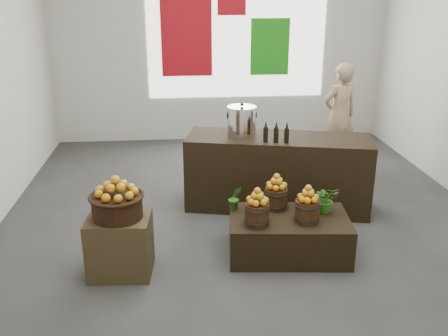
{
  "coord_description": "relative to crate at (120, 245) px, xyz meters",
  "views": [
    {
      "loc": [
        -0.79,
        -5.62,
        2.71
      ],
      "look_at": [
        -0.3,
        -0.4,
        0.81
      ],
      "focal_mm": 40.0,
      "sensor_mm": 36.0,
      "label": 1
    }
  ],
  "objects": [
    {
      "name": "oil_cruets",
      "position": [
        1.81,
        1.22,
        0.77
      ],
      "size": [
        0.26,
        0.12,
        0.26
      ],
      "primitive_type": null,
      "rotation": [
        0.0,
        0.0,
        -0.23
      ],
      "color": "black",
      "rests_on": "counter"
    },
    {
      "name": "apples_in_basket",
      "position": [
        0.0,
        0.0,
        0.63
      ],
      "size": [
        0.38,
        0.38,
        0.2
      ],
      "primitive_type": null,
      "color": "#9A0804",
      "rests_on": "wicker_basket"
    },
    {
      "name": "wicker_basket",
      "position": [
        0.0,
        0.0,
        0.42
      ],
      "size": [
        0.49,
        0.49,
        0.22
      ],
      "primitive_type": "cylinder",
      "color": "black",
      "rests_on": "crate"
    },
    {
      "name": "herb_garnish_right",
      "position": [
        2.16,
        0.3,
        0.28
      ],
      "size": [
        0.28,
        0.24,
        0.3
      ],
      "primitive_type": "imported",
      "rotation": [
        0.0,
        0.0,
        0.04
      ],
      "color": "#245B13",
      "rests_on": "display_table"
    },
    {
      "name": "apples_in_bucket_front_right",
      "position": [
        1.9,
        0.09,
        0.44
      ],
      "size": [
        0.19,
        0.19,
        0.17
      ],
      "primitive_type": null,
      "color": "#9A0804",
      "rests_on": "apple_bucket_front_right"
    },
    {
      "name": "apples_in_bucket_front_left",
      "position": [
        1.38,
        0.07,
        0.44
      ],
      "size": [
        0.19,
        0.19,
        0.17
      ],
      "primitive_type": null,
      "color": "#9A0804",
      "rests_on": "apple_bucket_front_left"
    },
    {
      "name": "apples_in_bucket_rear",
      "position": [
        1.65,
        0.45,
        0.44
      ],
      "size": [
        0.19,
        0.19,
        0.17
      ],
      "primitive_type": null,
      "color": "#9A0804",
      "rests_on": "apple_bucket_rear"
    },
    {
      "name": "counter",
      "position": [
        1.86,
        1.45,
        0.17
      ],
      "size": [
        2.41,
        1.24,
        0.94
      ],
      "primitive_type": "cube",
      "rotation": [
        0.0,
        0.0,
        -0.23
      ],
      "color": "black",
      "rests_on": "ground"
    },
    {
      "name": "apple_bucket_front_left",
      "position": [
        1.38,
        0.07,
        0.24
      ],
      "size": [
        0.25,
        0.25,
        0.23
      ],
      "primitive_type": "cylinder",
      "color": "#33200E",
      "rests_on": "display_table"
    },
    {
      "name": "apple_bucket_front_right",
      "position": [
        1.9,
        0.09,
        0.24
      ],
      "size": [
        0.25,
        0.25,
        0.23
      ],
      "primitive_type": "cylinder",
      "color": "#33200E",
      "rests_on": "display_table"
    },
    {
      "name": "crate",
      "position": [
        0.0,
        0.0,
        0.0
      ],
      "size": [
        0.64,
        0.54,
        0.61
      ],
      "primitive_type": "cube",
      "rotation": [
        0.0,
        0.0,
        -0.07
      ],
      "color": "#473921",
      "rests_on": "ground"
    },
    {
      "name": "deco_green_right",
      "position": [
        2.31,
        4.63,
        1.4
      ],
      "size": [
        0.7,
        0.04,
        1.0
      ],
      "primitive_type": "cube",
      "color": "#1A8013",
      "rests_on": "back_wall"
    },
    {
      "name": "stock_pot_left",
      "position": [
        1.41,
        1.55,
        0.82
      ],
      "size": [
        0.36,
        0.36,
        0.36
      ],
      "primitive_type": "cylinder",
      "color": "silver",
      "rests_on": "counter"
    },
    {
      "name": "back_wall",
      "position": [
        1.41,
        4.66,
        1.7
      ],
      "size": [
        6.0,
        0.04,
        4.0
      ],
      "primitive_type": "cube",
      "color": "#B7B5A9",
      "rests_on": "ground"
    },
    {
      "name": "apple_bucket_rear",
      "position": [
        1.65,
        0.45,
        0.24
      ],
      "size": [
        0.25,
        0.25,
        0.23
      ],
      "primitive_type": "cylinder",
      "color": "#33200E",
      "rests_on": "display_table"
    },
    {
      "name": "ground",
      "position": [
        1.41,
        1.16,
        -0.3
      ],
      "size": [
        7.0,
        7.0,
        0.0
      ],
      "primitive_type": "plane",
      "color": "#373734",
      "rests_on": "ground"
    },
    {
      "name": "shopper",
      "position": [
        3.13,
        2.94,
        0.52
      ],
      "size": [
        0.69,
        0.55,
        1.64
      ],
      "primitive_type": "imported",
      "rotation": [
        0.0,
        0.0,
        3.44
      ],
      "color": "#957B5B",
      "rests_on": "ground"
    },
    {
      "name": "deco_red_left",
      "position": [
        0.81,
        4.63,
        1.6
      ],
      "size": [
        0.9,
        0.04,
        1.4
      ],
      "primitive_type": "cube",
      "color": "maroon",
      "rests_on": "back_wall"
    },
    {
      "name": "herb_garnish_left",
      "position": [
        1.2,
        0.46,
        0.26
      ],
      "size": [
        0.16,
        0.14,
        0.27
      ],
      "primitive_type": "imported",
      "rotation": [
        0.0,
        0.0,
        0.17
      ],
      "color": "#245B13",
      "rests_on": "display_table"
    },
    {
      "name": "back_opening",
      "position": [
        1.71,
        4.64,
        1.7
      ],
      "size": [
        3.2,
        0.02,
        2.4
      ],
      "primitive_type": "cube",
      "color": "white",
      "rests_on": "back_wall"
    },
    {
      "name": "display_table",
      "position": [
        1.75,
        0.2,
        -0.09
      ],
      "size": [
        1.32,
        0.89,
        0.43
      ],
      "primitive_type": "cube",
      "rotation": [
        0.0,
        0.0,
        -0.1
      ],
      "color": "black",
      "rests_on": "ground"
    },
    {
      "name": "deco_red_upper",
      "position": [
        1.61,
        4.63,
        2.2
      ],
      "size": [
        0.5,
        0.04,
        0.5
      ],
      "primitive_type": "cube",
      "color": "maroon",
      "rests_on": "back_wall"
    }
  ]
}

